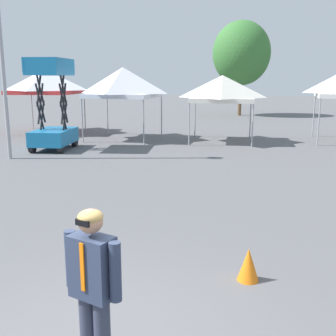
# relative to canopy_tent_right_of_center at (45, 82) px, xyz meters

# --- Properties ---
(canopy_tent_right_of_center) EXTENTS (3.61, 3.61, 3.41)m
(canopy_tent_right_of_center) POSITION_rel_canopy_tent_right_of_center_xyz_m (0.00, 0.00, 0.00)
(canopy_tent_right_of_center) COLOR #9E9EA3
(canopy_tent_right_of_center) RESTS_ON ground
(canopy_tent_far_right) EXTENTS (3.31, 3.31, 3.44)m
(canopy_tent_far_right) POSITION_rel_canopy_tent_right_of_center_xyz_m (4.86, -1.59, -0.02)
(canopy_tent_far_right) COLOR #9E9EA3
(canopy_tent_far_right) RESTS_ON ground
(canopy_tent_behind_right) EXTENTS (2.99, 2.99, 3.07)m
(canopy_tent_behind_right) POSITION_rel_canopy_tent_right_of_center_xyz_m (9.60, -1.53, -0.29)
(canopy_tent_behind_right) COLOR #9E9EA3
(canopy_tent_behind_right) RESTS_ON ground
(scissor_lift) EXTENTS (1.63, 2.43, 3.71)m
(scissor_lift) POSITION_rel_canopy_tent_right_of_center_xyz_m (2.89, -5.09, -1.61)
(scissor_lift) COLOR black
(scissor_lift) RESTS_ON ground
(person_foreground) EXTENTS (0.62, 0.37, 1.78)m
(person_foreground) POSITION_rel_canopy_tent_right_of_center_xyz_m (9.55, -17.65, -1.72)
(person_foreground) COLOR #33384C
(person_foreground) RESTS_ON ground
(tree_behind_tents_left) EXTENTS (4.51, 4.51, 7.33)m
(tree_behind_tents_left) POSITION_rel_canopy_tent_right_of_center_xyz_m (10.02, 12.95, 2.09)
(tree_behind_tents_left) COLOR brown
(tree_behind_tents_left) RESTS_ON ground
(traffic_cone_lot_center) EXTENTS (0.32, 0.32, 0.50)m
(traffic_cone_lot_center) POSITION_rel_canopy_tent_right_of_center_xyz_m (10.99, -15.23, -2.50)
(traffic_cone_lot_center) COLOR orange
(traffic_cone_lot_center) RESTS_ON ground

